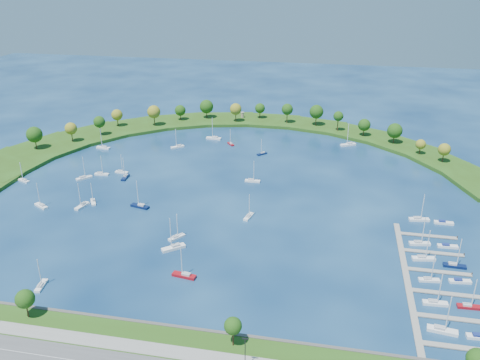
% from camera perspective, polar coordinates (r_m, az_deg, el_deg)
% --- Properties ---
extents(ground, '(700.00, 700.00, 0.00)m').
position_cam_1_polar(ground, '(245.05, -1.37, -1.23)').
color(ground, '#082148').
rests_on(ground, ground).
extents(breakwater, '(286.74, 247.64, 2.00)m').
position_cam_1_polar(breakwater, '(300.08, -8.05, 3.49)').
color(breakwater, '#2A4813').
rests_on(breakwater, ground).
extents(breakwater_trees, '(239.48, 96.24, 14.12)m').
position_cam_1_polar(breakwater_trees, '(324.86, -1.07, 7.03)').
color(breakwater_trees, '#382314').
rests_on(breakwater_trees, breakwater).
extents(harbor_tower, '(2.60, 2.60, 4.00)m').
position_cam_1_polar(harbor_tower, '(356.15, 0.28, 7.46)').
color(harbor_tower, gray).
rests_on(harbor_tower, breakwater).
extents(dock_system, '(24.28, 82.00, 1.60)m').
position_cam_1_polar(dock_system, '(190.17, 20.70, -10.71)').
color(dock_system, gray).
rests_on(dock_system, ground).
extents(moored_boat_0, '(9.29, 4.58, 13.16)m').
position_cam_1_polar(moored_boat_0, '(232.56, -11.34, -2.88)').
color(moored_boat_0, '#0A173F').
rests_on(moored_boat_0, ground).
extents(moored_boat_1, '(8.89, 8.00, 13.78)m').
position_cam_1_polar(moored_boat_1, '(197.93, -7.58, -7.58)').
color(moored_boat_1, white).
rests_on(moored_boat_1, ground).
extents(moored_boat_2, '(8.75, 3.41, 12.53)m').
position_cam_1_polar(moored_boat_2, '(311.81, -15.34, 3.63)').
color(moored_boat_2, white).
rests_on(moored_boat_2, ground).
extents(moored_boat_3, '(3.72, 7.78, 11.02)m').
position_cam_1_polar(moored_boat_3, '(219.17, 1.00, -4.12)').
color(moored_boat_3, white).
rests_on(moored_boat_3, ground).
extents(moored_boat_4, '(4.07, 8.45, 11.98)m').
position_cam_1_polar(moored_boat_4, '(239.67, -17.58, -2.75)').
color(moored_boat_4, white).
rests_on(moored_boat_4, ground).
extents(moored_boat_5, '(8.14, 5.81, 11.82)m').
position_cam_1_polar(moored_boat_5, '(245.89, -21.75, -2.69)').
color(moored_boat_5, white).
rests_on(moored_boat_5, ground).
extents(moored_boat_6, '(9.70, 3.38, 14.01)m').
position_cam_1_polar(moored_boat_6, '(317.78, -3.00, 4.84)').
color(moored_boat_6, white).
rests_on(moored_boat_6, ground).
extents(moored_boat_7, '(7.37, 4.50, 10.49)m').
position_cam_1_polar(moored_boat_7, '(277.86, -23.46, 0.01)').
color(moored_boat_7, white).
rests_on(moored_boat_7, ground).
extents(moored_boat_8, '(7.23, 2.54, 10.42)m').
position_cam_1_polar(moored_boat_8, '(272.71, -13.38, 0.96)').
color(moored_boat_8, white).
rests_on(moored_boat_8, ground).
extents(moored_boat_9, '(7.78, 2.28, 11.39)m').
position_cam_1_polar(moored_boat_9, '(254.61, 1.43, -0.02)').
color(moored_boat_9, white).
rests_on(moored_boat_9, ground).
extents(moored_boat_10, '(5.74, 6.04, 9.58)m').
position_cam_1_polar(moored_boat_10, '(291.68, 2.53, 3.09)').
color(moored_boat_10, '#0A173F').
rests_on(moored_boat_10, ground).
extents(moored_boat_11, '(7.55, 2.54, 10.93)m').
position_cam_1_polar(moored_boat_11, '(272.69, -15.52, 0.73)').
color(moored_boat_11, white).
rests_on(moored_boat_11, ground).
extents(moored_boat_12, '(7.15, 7.70, 12.09)m').
position_cam_1_polar(moored_boat_12, '(270.25, -17.39, 0.29)').
color(moored_boat_12, white).
rests_on(moored_boat_12, ground).
extents(moored_boat_13, '(6.00, 7.18, 10.84)m').
position_cam_1_polar(moored_boat_13, '(204.96, -7.26, -6.42)').
color(moored_boat_13, white).
rests_on(moored_boat_13, ground).
extents(moored_boat_14, '(3.08, 7.53, 10.75)m').
position_cam_1_polar(moored_boat_14, '(188.40, -21.77, -11.05)').
color(moored_boat_14, white).
rests_on(moored_boat_14, ground).
extents(moored_boat_15, '(9.76, 7.06, 14.21)m').
position_cam_1_polar(moored_boat_15, '(313.05, 12.26, 4.03)').
color(moored_boat_15, white).
rests_on(moored_boat_15, ground).
extents(moored_boat_16, '(5.43, 6.32, 9.63)m').
position_cam_1_polar(moored_boat_16, '(307.58, -1.06, 4.20)').
color(moored_boat_16, maroon).
rests_on(moored_boat_16, ground).
extents(moored_boat_17, '(7.72, 6.96, 11.98)m').
position_cam_1_polar(moored_boat_17, '(304.71, -7.14, 3.84)').
color(moored_boat_17, white).
rests_on(moored_boat_17, ground).
extents(moored_boat_18, '(2.65, 7.97, 11.55)m').
position_cam_1_polar(moored_boat_18, '(265.53, -12.96, 0.38)').
color(moored_boat_18, '#0A173F').
rests_on(moored_boat_18, ground).
extents(moored_boat_19, '(5.27, 7.04, 10.31)m').
position_cam_1_polar(moored_boat_19, '(242.14, -16.43, -2.34)').
color(moored_boat_19, white).
rests_on(moored_boat_19, ground).
extents(moored_boat_20, '(9.02, 3.79, 12.86)m').
position_cam_1_polar(moored_boat_20, '(181.44, -6.38, -10.69)').
color(moored_boat_20, maroon).
rests_on(moored_boat_20, ground).
extents(docked_boat_0, '(9.17, 3.72, 13.10)m').
position_cam_1_polar(docked_boat_0, '(168.78, 22.08, -15.53)').
color(docked_boat_0, white).
rests_on(docked_boat_0, ground).
extents(docked_boat_1, '(7.89, 2.64, 1.59)m').
position_cam_1_polar(docked_boat_1, '(170.98, 25.67, -15.82)').
color(docked_boat_1, white).
rests_on(docked_boat_1, ground).
extents(docked_boat_2, '(8.09, 2.63, 11.74)m').
position_cam_1_polar(docked_boat_2, '(179.40, 21.38, -12.86)').
color(docked_boat_2, white).
rests_on(docked_boat_2, ground).
extents(docked_boat_3, '(7.62, 2.39, 11.10)m').
position_cam_1_polar(docked_boat_3, '(182.03, 24.69, -12.91)').
color(docked_boat_3, maroon).
rests_on(docked_boat_3, ground).
extents(docked_boat_4, '(7.42, 2.84, 10.64)m').
position_cam_1_polar(docked_boat_4, '(190.22, 20.78, -10.53)').
color(docked_boat_4, white).
rests_on(docked_boat_4, ground).
extents(docked_boat_5, '(7.75, 3.01, 1.54)m').
position_cam_1_polar(docked_boat_5, '(193.70, 23.80, -10.51)').
color(docked_boat_5, white).
rests_on(docked_boat_5, ground).
extents(docked_boat_6, '(8.84, 3.76, 12.60)m').
position_cam_1_polar(docked_boat_6, '(201.86, 20.22, -8.32)').
color(docked_boat_6, white).
rests_on(docked_boat_6, ground).
extents(docked_boat_7, '(8.22, 2.64, 11.95)m').
position_cam_1_polar(docked_boat_7, '(201.68, 23.29, -8.89)').
color(docked_boat_7, '#0A173F').
rests_on(docked_boat_7, ground).
extents(docked_boat_8, '(8.46, 3.59, 12.05)m').
position_cam_1_polar(docked_boat_8, '(211.47, 19.82, -6.74)').
color(docked_boat_8, white).
rests_on(docked_boat_8, ground).
extents(docked_boat_9, '(7.90, 2.58, 1.59)m').
position_cam_1_polar(docked_boat_9, '(213.63, 22.59, -6.98)').
color(docked_boat_9, white).
rests_on(docked_boat_9, ground).
extents(docked_boat_10, '(8.87, 3.61, 12.67)m').
position_cam_1_polar(docked_boat_10, '(230.22, 19.76, -4.18)').
color(docked_boat_10, white).
rests_on(docked_boat_10, ground).
extents(docked_boat_11, '(7.98, 2.25, 1.63)m').
position_cam_1_polar(docked_boat_11, '(231.36, 22.22, -4.52)').
color(docked_boat_11, white).
rests_on(docked_boat_11, ground).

